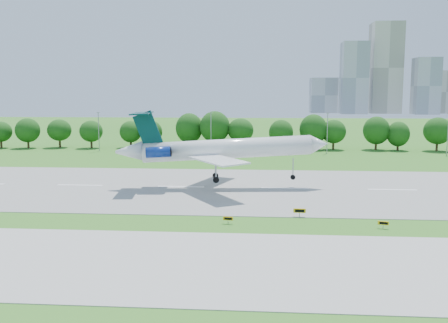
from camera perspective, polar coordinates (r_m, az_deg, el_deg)
The scene contains 12 objects.
ground at distance 71.27m, azimuth 7.85°, elevation -6.88°, with size 600.00×600.00×0.00m, color #2A681B.
runway at distance 95.63m, azimuth 6.97°, elevation -3.07°, with size 400.00×45.00×0.08m, color gray.
taxiway at distance 54.08m, azimuth 9.00°, elevation -11.67°, with size 400.00×23.00×0.08m, color #ADADA8.
tree_line at distance 161.32m, azimuth 5.97°, elevation 3.57°, with size 288.40×8.40×10.40m.
light_poles at distance 151.29m, azimuth 5.12°, elevation 3.36°, with size 175.90×0.25×12.19m.
skyline at distance 471.35m, azimuth 17.44°, elevation 8.97°, with size 127.00×52.00×80.00m.
airliner at distance 94.57m, azimuth -0.89°, elevation 1.50°, with size 40.64×29.40×13.49m.
taxi_sign_left at distance 74.02m, azimuth 8.63°, elevation -5.60°, with size 1.82×0.34×1.27m.
taxi_sign_centre at distance 69.57m, azimuth 0.47°, elevation -6.55°, with size 1.43×0.31×1.00m.
taxi_sign_right at distance 70.47m, azimuth 17.74°, elevation -6.73°, with size 1.44×0.53×1.02m.
service_vehicle_a at distance 154.27m, azimuth -11.32°, elevation 1.19°, with size 1.30×3.72×1.22m, color silver.
service_vehicle_b at distance 149.79m, azimuth -6.51°, elevation 1.07°, with size 1.29×3.21×1.09m, color white.
Camera 1 is at (-4.39, -68.83, 17.99)m, focal length 40.00 mm.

